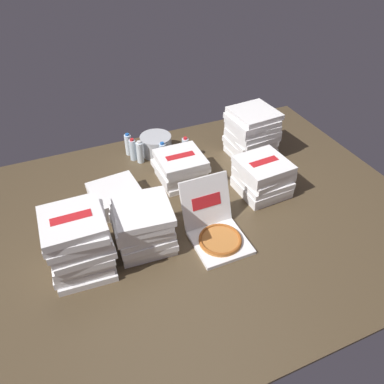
{
  "coord_description": "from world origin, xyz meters",
  "views": [
    {
      "loc": [
        -0.79,
        -1.77,
        1.81
      ],
      "look_at": [
        0.01,
        0.1,
        0.14
      ],
      "focal_mm": 34.59,
      "sensor_mm": 36.0,
      "label": 1
    }
  ],
  "objects_px": {
    "pizza_stack_right_near": "(143,226)",
    "water_bottle_2": "(133,150)",
    "water_bottle_4": "(140,152)",
    "pizza_stack_left_mid": "(79,243)",
    "open_pizza_box": "(216,229)",
    "water_bottle_1": "(163,153)",
    "pizza_stack_center_far": "(263,177)",
    "water_bottle_0": "(185,148)",
    "pizza_stack_right_far": "(181,168)",
    "water_bottle_3": "(128,144)",
    "pizza_stack_center_near": "(252,134)",
    "ice_bucket": "(156,145)",
    "pizza_stack_left_far": "(115,197)"
  },
  "relations": [
    {
      "from": "pizza_stack_left_far",
      "to": "water_bottle_0",
      "type": "relative_size",
      "value": 1.86
    },
    {
      "from": "ice_bucket",
      "to": "water_bottle_3",
      "type": "relative_size",
      "value": 1.34
    },
    {
      "from": "pizza_stack_center_near",
      "to": "pizza_stack_left_far",
      "type": "bearing_deg",
      "value": -171.29
    },
    {
      "from": "pizza_stack_center_near",
      "to": "water_bottle_3",
      "type": "xyz_separation_m",
      "value": [
        -0.97,
        0.43,
        -0.11
      ]
    },
    {
      "from": "pizza_stack_center_far",
      "to": "water_bottle_2",
      "type": "distance_m",
      "value": 1.12
    },
    {
      "from": "pizza_stack_center_near",
      "to": "water_bottle_4",
      "type": "distance_m",
      "value": 0.96
    },
    {
      "from": "ice_bucket",
      "to": "water_bottle_1",
      "type": "height_order",
      "value": "water_bottle_1"
    },
    {
      "from": "water_bottle_1",
      "to": "pizza_stack_right_far",
      "type": "bearing_deg",
      "value": -79.34
    },
    {
      "from": "pizza_stack_left_far",
      "to": "water_bottle_0",
      "type": "bearing_deg",
      "value": 27.42
    },
    {
      "from": "pizza_stack_right_near",
      "to": "water_bottle_3",
      "type": "xyz_separation_m",
      "value": [
        0.2,
        1.08,
        -0.07
      ]
    },
    {
      "from": "pizza_stack_right_near",
      "to": "pizza_stack_center_near",
      "type": "bearing_deg",
      "value": 29.21
    },
    {
      "from": "water_bottle_1",
      "to": "water_bottle_4",
      "type": "xyz_separation_m",
      "value": [
        -0.17,
        0.09,
        0.0
      ]
    },
    {
      "from": "pizza_stack_right_far",
      "to": "water_bottle_3",
      "type": "xyz_separation_m",
      "value": [
        -0.28,
        0.53,
        -0.02
      ]
    },
    {
      "from": "pizza_stack_center_far",
      "to": "water_bottle_2",
      "type": "relative_size",
      "value": 1.9
    },
    {
      "from": "pizza_stack_right_near",
      "to": "water_bottle_2",
      "type": "distance_m",
      "value": 1.01
    },
    {
      "from": "pizza_stack_right_far",
      "to": "water_bottle_2",
      "type": "xyz_separation_m",
      "value": [
        -0.27,
        0.43,
        -0.02
      ]
    },
    {
      "from": "open_pizza_box",
      "to": "pizza_stack_left_mid",
      "type": "distance_m",
      "value": 0.87
    },
    {
      "from": "water_bottle_0",
      "to": "water_bottle_4",
      "type": "relative_size",
      "value": 1.0
    },
    {
      "from": "pizza_stack_right_near",
      "to": "water_bottle_3",
      "type": "relative_size",
      "value": 1.97
    },
    {
      "from": "open_pizza_box",
      "to": "pizza_stack_left_mid",
      "type": "xyz_separation_m",
      "value": [
        -0.85,
        0.09,
        0.14
      ]
    },
    {
      "from": "pizza_stack_left_mid",
      "to": "open_pizza_box",
      "type": "bearing_deg",
      "value": -6.07
    },
    {
      "from": "pizza_stack_left_mid",
      "to": "water_bottle_1",
      "type": "bearing_deg",
      "value": 46.48
    },
    {
      "from": "water_bottle_2",
      "to": "pizza_stack_right_far",
      "type": "bearing_deg",
      "value": -58.18
    },
    {
      "from": "water_bottle_2",
      "to": "water_bottle_4",
      "type": "height_order",
      "value": "same"
    },
    {
      "from": "open_pizza_box",
      "to": "ice_bucket",
      "type": "xyz_separation_m",
      "value": [
        -0.03,
        1.13,
        0.01
      ]
    },
    {
      "from": "water_bottle_3",
      "to": "water_bottle_1",
      "type": "bearing_deg",
      "value": -47.73
    },
    {
      "from": "pizza_stack_left_mid",
      "to": "water_bottle_1",
      "type": "height_order",
      "value": "pizza_stack_left_mid"
    },
    {
      "from": "pizza_stack_center_far",
      "to": "water_bottle_1",
      "type": "xyz_separation_m",
      "value": [
        -0.56,
        0.66,
        -0.04
      ]
    },
    {
      "from": "pizza_stack_center_far",
      "to": "pizza_stack_right_far",
      "type": "xyz_separation_m",
      "value": [
        -0.51,
        0.38,
        -0.02
      ]
    },
    {
      "from": "ice_bucket",
      "to": "water_bottle_2",
      "type": "height_order",
      "value": "water_bottle_2"
    },
    {
      "from": "pizza_stack_center_far",
      "to": "water_bottle_1",
      "type": "relative_size",
      "value": 1.9
    },
    {
      "from": "pizza_stack_center_far",
      "to": "pizza_stack_right_near",
      "type": "height_order",
      "value": "pizza_stack_right_near"
    },
    {
      "from": "pizza_stack_left_far",
      "to": "pizza_stack_center_near",
      "type": "height_order",
      "value": "pizza_stack_center_near"
    },
    {
      "from": "open_pizza_box",
      "to": "pizza_stack_center_near",
      "type": "distance_m",
      "value": 1.06
    },
    {
      "from": "pizza_stack_center_near",
      "to": "water_bottle_3",
      "type": "distance_m",
      "value": 1.06
    },
    {
      "from": "open_pizza_box",
      "to": "pizza_stack_center_far",
      "type": "bearing_deg",
      "value": 29.14
    },
    {
      "from": "pizza_stack_center_far",
      "to": "water_bottle_1",
      "type": "height_order",
      "value": "pizza_stack_center_far"
    },
    {
      "from": "pizza_stack_right_near",
      "to": "pizza_stack_left_mid",
      "type": "xyz_separation_m",
      "value": [
        -0.39,
        -0.04,
        0.05
      ]
    },
    {
      "from": "pizza_stack_center_near",
      "to": "ice_bucket",
      "type": "bearing_deg",
      "value": 154.46
    },
    {
      "from": "pizza_stack_center_near",
      "to": "pizza_stack_right_far",
      "type": "bearing_deg",
      "value": -171.9
    },
    {
      "from": "pizza_stack_left_mid",
      "to": "water_bottle_0",
      "type": "xyz_separation_m",
      "value": [
        1.03,
        0.86,
        -0.11
      ]
    },
    {
      "from": "pizza_stack_left_far",
      "to": "water_bottle_4",
      "type": "bearing_deg",
      "value": 54.35
    },
    {
      "from": "pizza_stack_center_far",
      "to": "ice_bucket",
      "type": "height_order",
      "value": "pizza_stack_center_far"
    },
    {
      "from": "pizza_stack_right_near",
      "to": "water_bottle_1",
      "type": "xyz_separation_m",
      "value": [
        0.43,
        0.83,
        -0.07
      ]
    },
    {
      "from": "pizza_stack_right_near",
      "to": "water_bottle_2",
      "type": "bearing_deg",
      "value": 77.76
    },
    {
      "from": "water_bottle_4",
      "to": "pizza_stack_right_near",
      "type": "bearing_deg",
      "value": -105.55
    },
    {
      "from": "water_bottle_2",
      "to": "water_bottle_4",
      "type": "relative_size",
      "value": 1.0
    },
    {
      "from": "pizza_stack_left_mid",
      "to": "water_bottle_4",
      "type": "xyz_separation_m",
      "value": [
        0.65,
        0.96,
        -0.11
      ]
    },
    {
      "from": "pizza_stack_right_far",
      "to": "water_bottle_3",
      "type": "bearing_deg",
      "value": 117.96
    },
    {
      "from": "water_bottle_0",
      "to": "water_bottle_4",
      "type": "height_order",
      "value": "same"
    }
  ]
}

